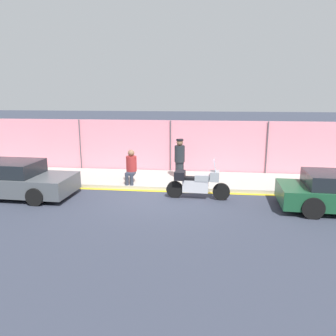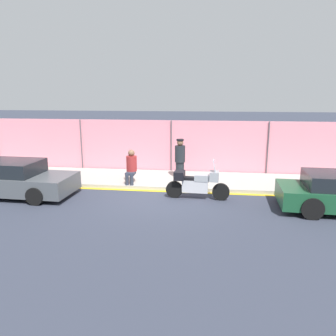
% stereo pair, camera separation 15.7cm
% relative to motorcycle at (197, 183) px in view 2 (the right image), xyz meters
% --- Properties ---
extents(ground_plane, '(120.00, 120.00, 0.00)m').
position_rel_motorcycle_xyz_m(ground_plane, '(-1.37, -0.06, -0.58)').
color(ground_plane, '#333847').
extents(sidewalk, '(32.48, 2.86, 0.14)m').
position_rel_motorcycle_xyz_m(sidewalk, '(-1.37, 2.26, -0.51)').
color(sidewalk, '#ADA89E').
rests_on(sidewalk, ground_plane).
extents(curb_paint_stripe, '(32.48, 0.18, 0.01)m').
position_rel_motorcycle_xyz_m(curb_paint_stripe, '(-1.37, 0.74, -0.58)').
color(curb_paint_stripe, gold).
rests_on(curb_paint_stripe, ground_plane).
extents(storefront_fence, '(30.86, 0.17, 2.50)m').
position_rel_motorcycle_xyz_m(storefront_fence, '(-1.37, 3.78, 0.67)').
color(storefront_fence, pink).
rests_on(storefront_fence, ground_plane).
extents(motorcycle, '(2.28, 0.57, 1.45)m').
position_rel_motorcycle_xyz_m(motorcycle, '(0.00, 0.00, 0.00)').
color(motorcycle, black).
rests_on(motorcycle, ground_plane).
extents(officer_standing, '(0.44, 0.44, 1.68)m').
position_rel_motorcycle_xyz_m(officer_standing, '(-0.83, 2.38, 0.41)').
color(officer_standing, '#1E2328').
rests_on(officer_standing, sidewalk).
extents(person_seated_on_curb, '(0.42, 0.71, 1.35)m').
position_rel_motorcycle_xyz_m(person_seated_on_curb, '(-2.71, 1.31, 0.31)').
color(person_seated_on_curb, '#2D3342').
rests_on(person_seated_on_curb, sidewalk).
extents(parked_car_far_background, '(4.65, 2.05, 1.31)m').
position_rel_motorcycle_xyz_m(parked_car_far_background, '(-6.84, -0.48, 0.05)').
color(parked_car_far_background, '#4C5156').
rests_on(parked_car_far_background, ground_plane).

